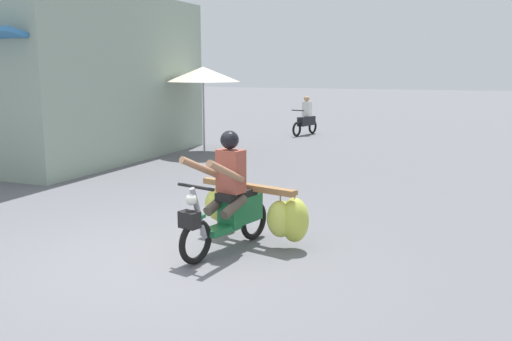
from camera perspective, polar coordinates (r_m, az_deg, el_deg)
ground_plane at (r=6.97m, az=-10.24°, el=-9.33°), size 120.00×120.00×0.00m
motorbike_main_loaded at (r=7.35m, az=-1.38°, el=-3.78°), size 1.73×1.93×1.58m
motorbike_distant_ahead_left at (r=19.79m, az=5.26°, el=5.36°), size 0.61×1.59×1.40m
shopfront_building at (r=15.37m, az=-17.87°, el=9.21°), size 3.65×7.21×4.23m
market_umbrella_near_shop at (r=15.45m, az=-5.56°, el=9.99°), size 2.06×2.06×2.41m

